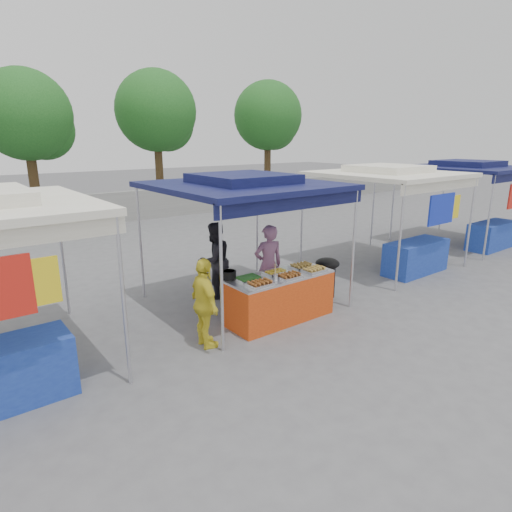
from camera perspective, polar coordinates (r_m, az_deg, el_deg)
ground_plane at (r=8.04m, az=2.64°, el=-8.13°), size 80.00×80.00×0.00m
back_wall at (r=17.48m, az=-21.41°, el=5.72°), size 40.00×0.25×1.20m
main_canopy at (r=8.18m, az=-1.60°, el=9.50°), size 3.20×3.20×2.57m
neighbor_stall_right at (r=11.28m, az=18.63°, el=6.38°), size 3.20×3.20×2.57m
neighbor_stall_far at (r=14.75m, az=27.47°, el=7.40°), size 3.20×3.20×2.57m
tree_1 at (r=18.72m, az=-27.94°, el=15.84°), size 3.42×3.34×5.74m
tree_2 at (r=21.05m, az=-12.86°, el=17.90°), size 3.67×3.64×6.25m
tree_3 at (r=24.13m, az=1.79°, el=17.82°), size 3.65×3.61×6.21m
vendor_table at (r=7.81m, az=3.15°, el=-5.50°), size 2.00×0.80×0.85m
food_tray_fl at (r=7.10m, az=0.53°, el=-3.72°), size 0.42×0.30×0.07m
food_tray_fm at (r=7.50m, az=4.48°, el=-2.71°), size 0.42×0.30×0.07m
food_tray_fr at (r=7.91m, az=7.78°, el=-1.85°), size 0.42×0.30×0.07m
food_tray_bl at (r=7.36m, az=-1.02°, el=-3.03°), size 0.42×0.30×0.07m
food_tray_bm at (r=7.72m, az=2.61°, el=-2.15°), size 0.42×0.30×0.07m
food_tray_br at (r=8.11m, az=6.06°, el=-1.35°), size 0.42×0.30×0.07m
cooking_pot at (r=7.44m, az=-3.64°, el=-2.52°), size 0.25×0.25×0.15m
skewer_cup at (r=7.39m, az=2.64°, el=-2.83°), size 0.08×0.08×0.10m
wok_burner at (r=9.01m, az=9.44°, el=-2.35°), size 0.50×0.50×0.84m
crate_left at (r=8.29m, az=-2.17°, el=-6.38°), size 0.46×0.32×0.27m
crate_right at (r=8.50m, az=2.56°, el=-5.62°), size 0.55×0.39×0.33m
crate_stacked at (r=8.38m, az=2.59°, el=-3.51°), size 0.55×0.38×0.33m
vendor_woman at (r=8.37m, az=1.65°, el=-1.27°), size 0.67×0.53×1.62m
helper_man at (r=8.82m, az=-5.56°, el=-0.59°), size 0.84×0.69×1.59m
customer_person at (r=6.74m, az=-6.85°, el=-6.33°), size 0.46×0.89×1.45m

